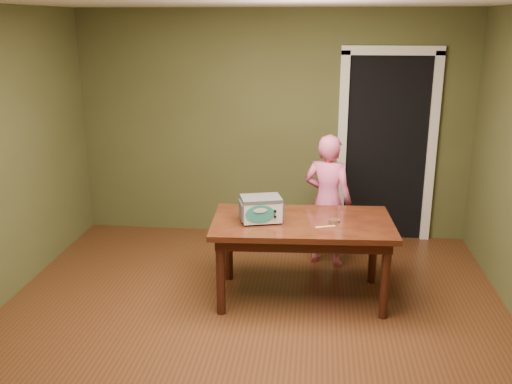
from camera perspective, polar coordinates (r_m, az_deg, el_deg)
floor at (r=4.69m, az=-1.07°, el=-14.77°), size 5.00×5.00×0.00m
room_shell at (r=4.07m, az=-1.20°, el=6.18°), size 4.52×5.02×2.61m
doorway at (r=6.94m, az=12.62°, el=4.70°), size 1.10×0.66×2.25m
dining_table at (r=5.13m, az=4.64°, el=-3.90°), size 1.65×0.99×0.75m
toy_oven at (r=5.01m, az=0.50°, el=-1.63°), size 0.41×0.33×0.23m
baking_pan at (r=5.09m, az=7.84°, el=-2.84°), size 0.10×0.10×0.02m
spatula at (r=4.95m, az=6.96°, el=-3.47°), size 0.18×0.09×0.01m
child at (r=5.87m, az=7.17°, el=-0.86°), size 0.58×0.48×1.38m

